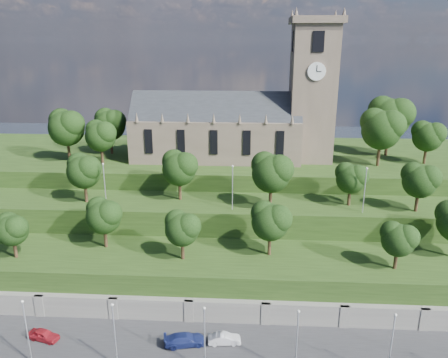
# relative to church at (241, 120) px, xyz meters

# --- Properties ---
(promenade) EXTENTS (160.00, 12.00, 2.00)m
(promenade) POSITION_rel_church_xyz_m (-0.79, -39.98, -21.52)
(promenade) COLOR #2D2D30
(promenade) RESTS_ON ground
(retaining_wall) EXTENTS (160.00, 2.10, 5.00)m
(retaining_wall) POSITION_rel_church_xyz_m (-0.79, -34.01, -20.02)
(retaining_wall) COLOR slate
(retaining_wall) RESTS_ON ground
(embankment_lower) EXTENTS (160.00, 12.00, 8.00)m
(embankment_lower) POSITION_rel_church_xyz_m (-0.79, -27.98, -18.52)
(embankment_lower) COLOR #223C14
(embankment_lower) RESTS_ON ground
(embankment_upper) EXTENTS (160.00, 10.00, 12.00)m
(embankment_upper) POSITION_rel_church_xyz_m (-0.79, -16.98, -16.52)
(embankment_upper) COLOR #223C14
(embankment_upper) RESTS_ON ground
(hilltop) EXTENTS (160.00, 32.00, 15.00)m
(hilltop) POSITION_rel_church_xyz_m (-0.79, 4.02, -15.02)
(hilltop) COLOR #223C14
(hilltop) RESTS_ON ground
(church) EXTENTS (38.60, 12.35, 27.60)m
(church) POSITION_rel_church_xyz_m (0.00, 0.00, 0.00)
(church) COLOR brown
(church) RESTS_ON hilltop
(trees_lower) EXTENTS (66.94, 8.94, 8.17)m
(trees_lower) POSITION_rel_church_xyz_m (2.34, -27.58, -9.45)
(trees_lower) COLOR #332214
(trees_lower) RESTS_ON embankment_lower
(trees_upper) EXTENTS (58.07, 8.78, 8.94)m
(trees_upper) POSITION_rel_church_xyz_m (1.46, -17.86, -4.98)
(trees_upper) COLOR #332214
(trees_upper) RESTS_ON embankment_upper
(trees_hilltop) EXTENTS (74.16, 16.73, 11.81)m
(trees_hilltop) POSITION_rel_church_xyz_m (5.01, -0.86, -0.59)
(trees_hilltop) COLOR #332214
(trees_hilltop) RESTS_ON hilltop
(lamp_posts_promenade) EXTENTS (60.36, 0.36, 8.14)m
(lamp_posts_promenade) POSITION_rel_church_xyz_m (-2.79, -43.48, -15.84)
(lamp_posts_promenade) COLOR #B2B2B7
(lamp_posts_promenade) RESTS_ON promenade
(lamp_posts_upper) EXTENTS (40.36, 0.36, 7.20)m
(lamp_posts_upper) POSITION_rel_church_xyz_m (-0.79, -19.98, -6.32)
(lamp_posts_upper) COLOR #B2B2B7
(lamp_posts_upper) RESTS_ON embankment_upper
(car_left) EXTENTS (4.21, 2.49, 1.34)m
(car_left) POSITION_rel_church_xyz_m (-23.10, -39.59, -19.85)
(car_left) COLOR maroon
(car_left) RESTS_ON promenade
(car_middle) EXTENTS (4.07, 1.75, 1.31)m
(car_middle) POSITION_rel_church_xyz_m (-0.91, -38.95, -19.87)
(car_middle) COLOR silver
(car_middle) RESTS_ON promenade
(car_right) EXTENTS (5.37, 3.10, 1.47)m
(car_right) POSITION_rel_church_xyz_m (-5.65, -39.47, -19.79)
(car_right) COLOR navy
(car_right) RESTS_ON promenade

